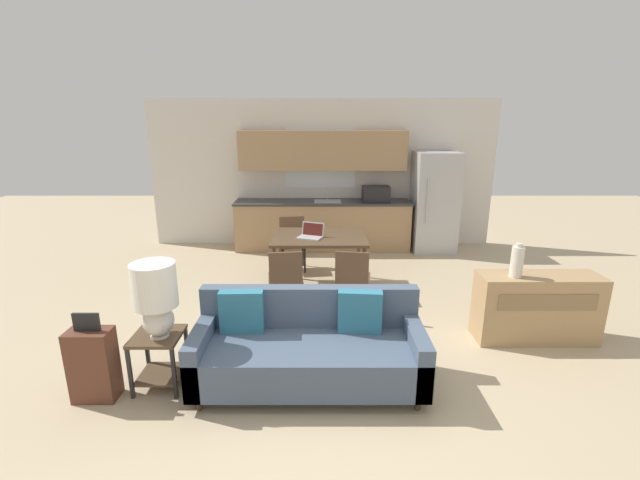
% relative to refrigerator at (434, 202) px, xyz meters
% --- Properties ---
extents(ground_plane, '(20.00, 20.00, 0.00)m').
position_rel_refrigerator_xyz_m(ground_plane, '(-2.03, -4.22, -0.89)').
color(ground_plane, tan).
extents(wall_back, '(6.40, 0.07, 2.70)m').
position_rel_refrigerator_xyz_m(wall_back, '(-2.03, 0.41, 0.46)').
color(wall_back, silver).
rests_on(wall_back, ground_plane).
extents(kitchen_counter, '(3.20, 0.65, 2.15)m').
position_rel_refrigerator_xyz_m(kitchen_counter, '(-2.01, 0.11, -0.05)').
color(kitchen_counter, tan).
rests_on(kitchen_counter, ground_plane).
extents(refrigerator, '(0.76, 0.75, 1.79)m').
position_rel_refrigerator_xyz_m(refrigerator, '(0.00, 0.00, 0.00)').
color(refrigerator, '#B7BABC').
rests_on(refrigerator, ground_plane).
extents(dining_table, '(1.31, 0.96, 0.77)m').
position_rel_refrigerator_xyz_m(dining_table, '(-2.09, -1.86, -0.20)').
color(dining_table, brown).
rests_on(dining_table, ground_plane).
extents(couch, '(2.03, 0.80, 0.85)m').
position_rel_refrigerator_xyz_m(couch, '(-2.18, -4.17, -0.55)').
color(couch, '#3D2D1E').
rests_on(couch, ground_plane).
extents(side_table, '(0.42, 0.42, 0.51)m').
position_rel_refrigerator_xyz_m(side_table, '(-3.52, -4.23, -0.55)').
color(side_table, brown).
rests_on(side_table, ground_plane).
extents(table_lamp, '(0.37, 0.37, 0.67)m').
position_rel_refrigerator_xyz_m(table_lamp, '(-3.48, -4.26, 0.01)').
color(table_lamp, silver).
rests_on(table_lamp, side_table).
extents(credenza, '(1.28, 0.41, 0.75)m').
position_rel_refrigerator_xyz_m(credenza, '(0.28, -3.37, -0.52)').
color(credenza, tan).
rests_on(credenza, ground_plane).
extents(vase, '(0.13, 0.13, 0.37)m').
position_rel_refrigerator_xyz_m(vase, '(-0.02, -3.42, 0.02)').
color(vase, beige).
rests_on(vase, credenza).
extents(dining_chair_far_left, '(0.47, 0.47, 0.84)m').
position_rel_refrigerator_xyz_m(dining_chair_far_left, '(-2.51, -1.05, -0.42)').
color(dining_chair_far_left, brown).
rests_on(dining_chair_far_left, ground_plane).
extents(dining_chair_near_right, '(0.48, 0.48, 0.84)m').
position_rel_refrigerator_xyz_m(dining_chair_near_right, '(-1.68, -2.71, -0.42)').
color(dining_chair_near_right, brown).
rests_on(dining_chair_near_right, ground_plane).
extents(dining_chair_near_left, '(0.47, 0.47, 0.84)m').
position_rel_refrigerator_xyz_m(dining_chair_near_left, '(-2.50, -2.72, -0.42)').
color(dining_chair_near_left, brown).
rests_on(dining_chair_near_left, ground_plane).
extents(laptop, '(0.39, 0.35, 0.20)m').
position_rel_refrigerator_xyz_m(laptop, '(-2.20, -1.93, -0.08)').
color(laptop, '#B7BABC').
rests_on(laptop, dining_table).
extents(suitcase, '(0.36, 0.22, 0.80)m').
position_rel_refrigerator_xyz_m(suitcase, '(-4.01, -4.42, -0.57)').
color(suitcase, brown).
rests_on(suitcase, ground_plane).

